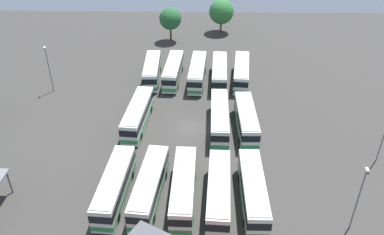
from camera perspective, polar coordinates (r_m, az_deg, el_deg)
ground_plane at (r=59.70m, az=-0.07°, el=-1.48°), size 109.11×109.11×0.00m
bus_row0_slot0 at (r=46.85m, az=8.70°, el=-10.32°), size 11.72×2.61×3.56m
bus_row0_slot1 at (r=46.31m, az=3.82°, el=-10.56°), size 11.85×3.17×3.56m
bus_row0_slot2 at (r=46.72m, az=-1.22°, el=-10.01°), size 11.78×2.77×3.56m
bus_row0_slot3 at (r=47.16m, az=-6.09°, el=-9.74°), size 11.96×3.74×3.56m
bus_row0_slot4 at (r=47.78m, az=-10.99°, el=-9.58°), size 11.69×3.31×3.56m
bus_row1_slot0 at (r=58.70m, az=7.75°, el=-0.28°), size 11.23×2.75×3.56m
bus_row1_slot1 at (r=58.63m, az=3.94°, el=-0.07°), size 12.03×2.81×3.56m
bus_row1_slot4 at (r=59.90m, az=-7.74°, el=0.46°), size 11.94×3.56×3.56m
bus_row2_slot0 at (r=72.20m, az=7.06°, el=6.45°), size 11.76×3.70×3.56m
bus_row2_slot1 at (r=71.67m, az=3.93°, el=6.42°), size 11.64×3.03×3.56m
bus_row2_slot2 at (r=71.67m, az=0.77°, el=6.50°), size 11.85×3.33×3.56m
bus_row2_slot3 at (r=72.23m, az=-2.71°, el=6.68°), size 11.54×3.31×3.56m
bus_row2_slot4 at (r=72.64m, az=-5.73°, el=6.71°), size 10.98×2.84×3.56m
lamp_post_far_corner at (r=71.47m, az=-19.79°, el=6.74°), size 0.56×0.28×8.19m
lamp_post_near_entrance at (r=45.11m, az=22.72°, el=-10.44°), size 0.56×0.28×8.32m
tree_northwest at (r=88.54m, az=-3.13°, el=13.93°), size 4.75×4.75×7.46m
tree_west_edge at (r=93.78m, az=4.23°, el=14.85°), size 5.60×5.60×7.69m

